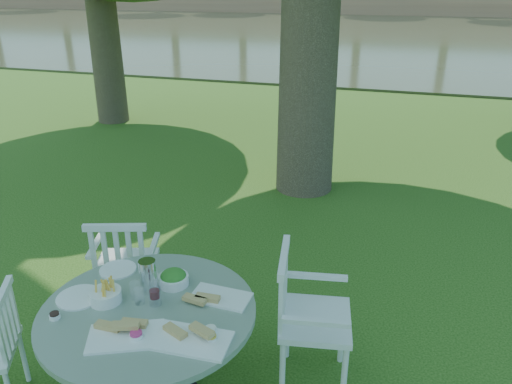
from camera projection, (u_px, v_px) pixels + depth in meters
ground at (249, 287)px, 4.50m from camera, size 140.00×140.00×0.00m
table at (150, 330)px, 3.03m from camera, size 1.29×1.29×0.75m
chair_ne at (301, 310)px, 3.24m from camera, size 0.54×0.57×0.98m
chair_nw at (123, 262)px, 3.87m from camera, size 0.57×0.56×0.91m
tableware at (147, 297)px, 3.00m from camera, size 1.18×0.91×0.21m
river at (393, 35)px, 24.69m from camera, size 100.00×28.00×0.12m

